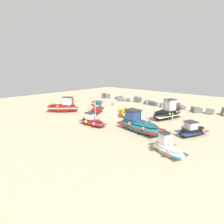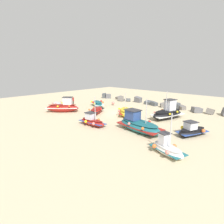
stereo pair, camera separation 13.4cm
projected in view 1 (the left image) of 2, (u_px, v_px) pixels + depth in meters
name	position (u px, v px, depth m)	size (l,w,h in m)	color
ground_plane	(116.00, 113.00, 27.29)	(55.86, 55.86, 0.00)	beige
fishing_boat_0	(139.00, 125.00, 19.46)	(5.68, 2.75, 3.64)	#1E6670
fishing_boat_1	(63.00, 107.00, 28.07)	(4.72, 4.54, 2.33)	maroon
fishing_boat_2	(96.00, 111.00, 27.05)	(2.87, 3.97, 0.88)	maroon
fishing_boat_3	(92.00, 121.00, 21.49)	(3.64, 1.80, 3.46)	maroon
fishing_boat_4	(168.00, 113.00, 24.31)	(2.99, 5.20, 3.71)	black
fishing_boat_5	(97.00, 104.00, 32.31)	(4.21, 3.18, 0.99)	#1E6670
fishing_boat_6	(57.00, 104.00, 32.26)	(3.58, 2.53, 0.71)	white
fishing_boat_7	(192.00, 131.00, 18.26)	(2.44, 3.59, 1.52)	black
fishing_boat_8	(168.00, 148.00, 14.34)	(3.26, 2.14, 3.32)	white
fishing_boat_9	(125.00, 112.00, 26.15)	(3.33, 3.78, 3.11)	gold
person_walking	(73.00, 100.00, 32.52)	(0.32, 0.32, 1.69)	brown
breakwater_rocks	(156.00, 103.00, 32.92)	(25.28, 2.94, 1.32)	#4C5156
mooring_buoy_0	(113.00, 103.00, 33.17)	(0.53, 0.53, 0.69)	#3F3F42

